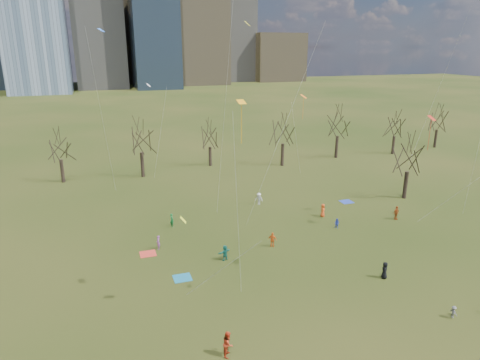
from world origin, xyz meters
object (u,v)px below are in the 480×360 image
object	(u,v)px
blanket_teal	(182,278)
blanket_navy	(346,202)
person_2	(228,344)
person_4	(273,240)
blanket_crimson	(148,254)

from	to	relation	value
blanket_teal	blanket_navy	xyz separation A→B (m)	(24.99, 12.60, 0.00)
blanket_navy	person_2	world-z (taller)	person_2
blanket_navy	person_4	xyz separation A→B (m)	(-14.80, -9.37, 0.79)
blanket_teal	blanket_crimson	world-z (taller)	same
blanket_teal	person_2	world-z (taller)	person_2
blanket_crimson	person_4	bearing A→B (deg)	-11.51
blanket_teal	blanket_crimson	bearing A→B (deg)	112.15
blanket_navy	person_2	size ratio (longest dim) A/B	0.87
blanket_teal	blanket_crimson	size ratio (longest dim) A/B	1.00
blanket_teal	person_4	size ratio (longest dim) A/B	0.99
person_4	blanket_teal	bearing A→B (deg)	55.02
blanket_navy	person_4	distance (m)	17.53
blanket_teal	person_4	bearing A→B (deg)	17.60
blanket_crimson	person_2	bearing A→B (deg)	-78.87
blanket_teal	blanket_navy	bearing A→B (deg)	26.76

